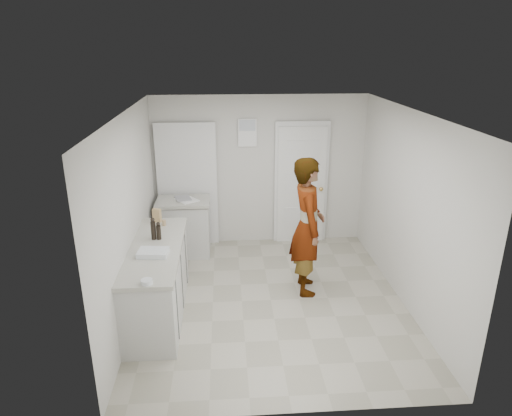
{
  "coord_description": "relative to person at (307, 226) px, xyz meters",
  "views": [
    {
      "loc": [
        -0.57,
        -5.32,
        3.27
      ],
      "look_at": [
        -0.17,
        0.4,
        1.18
      ],
      "focal_mm": 32.0,
      "sensor_mm": 36.0,
      "label": 1
    }
  ],
  "objects": [
    {
      "name": "oil_cruet_a",
      "position": [
        -1.94,
        -0.23,
        0.09
      ],
      "size": [
        0.06,
        0.06,
        0.23
      ],
      "color": "black",
      "rests_on": "main_counter"
    },
    {
      "name": "room_shell",
      "position": [
        -0.69,
        1.69,
        0.08
      ],
      "size": [
        4.0,
        4.0,
        4.0
      ],
      "color": "beige",
      "rests_on": "ground"
    },
    {
      "name": "person",
      "position": [
        0.0,
        0.0,
        0.0
      ],
      "size": [
        0.47,
        0.7,
        1.9
      ],
      "primitive_type": "imported",
      "rotation": [
        0.0,
        0.0,
        1.55
      ],
      "color": "silver",
      "rests_on": "ground"
    },
    {
      "name": "side_counter",
      "position": [
        -1.76,
        1.28,
        -0.52
      ],
      "size": [
        0.84,
        0.61,
        0.93
      ],
      "color": "silver",
      "rests_on": "ground"
    },
    {
      "name": "baking_dish",
      "position": [
        -1.95,
        -0.69,
        0.0
      ],
      "size": [
        0.37,
        0.28,
        0.06
      ],
      "rotation": [
        0.0,
        0.0,
        -0.09
      ],
      "color": "silver",
      "rests_on": "main_counter"
    },
    {
      "name": "main_counter",
      "position": [
        -1.96,
        -0.47,
        -0.52
      ],
      "size": [
        0.64,
        1.96,
        0.93
      ],
      "color": "silver",
      "rests_on": "ground"
    },
    {
      "name": "oil_cruet_b",
      "position": [
        -2.0,
        -0.22,
        0.11
      ],
      "size": [
        0.06,
        0.06,
        0.29
      ],
      "color": "black",
      "rests_on": "main_counter"
    },
    {
      "name": "spice_jar",
      "position": [
        -1.93,
        0.23,
        0.02
      ],
      "size": [
        0.05,
        0.05,
        0.08
      ],
      "primitive_type": "cylinder",
      "color": "tan",
      "rests_on": "main_counter"
    },
    {
      "name": "egg_bowl",
      "position": [
        -1.92,
        -1.37,
        0.0
      ],
      "size": [
        0.12,
        0.12,
        0.05
      ],
      "color": "silver",
      "rests_on": "main_counter"
    },
    {
      "name": "cake_mix_box",
      "position": [
        -2.04,
        0.37,
        0.07
      ],
      "size": [
        0.13,
        0.1,
        0.19
      ],
      "primitive_type": "cube",
      "rotation": [
        0.0,
        0.0,
        -0.42
      ],
      "color": "#AA8355",
      "rests_on": "main_counter"
    },
    {
      "name": "papers",
      "position": [
        -1.7,
        1.28,
        -0.02
      ],
      "size": [
        0.42,
        0.44,
        0.01
      ],
      "primitive_type": "cube",
      "rotation": [
        0.0,
        0.0,
        0.62
      ],
      "color": "white",
      "rests_on": "side_counter"
    },
    {
      "name": "ground",
      "position": [
        -0.51,
        -0.27,
        -0.95
      ],
      "size": [
        4.0,
        4.0,
        0.0
      ],
      "primitive_type": "plane",
      "color": "gray",
      "rests_on": "ground"
    }
  ]
}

